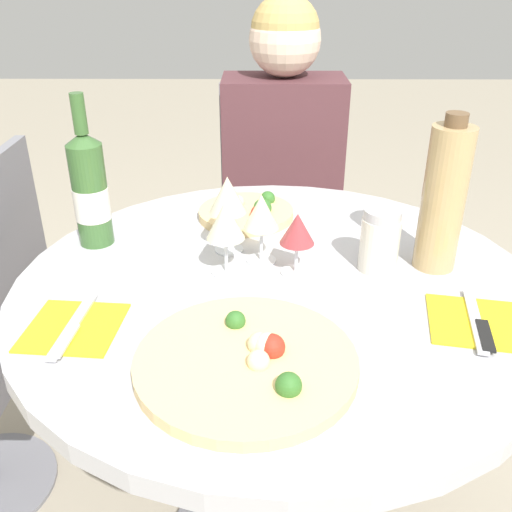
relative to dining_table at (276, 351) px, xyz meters
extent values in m
cylinder|color=slate|center=(0.00, 0.00, -0.22)|extent=(0.11, 0.11, 0.70)
cylinder|color=#B7B7BC|center=(0.00, 0.00, 0.15)|extent=(1.00, 1.00, 0.04)
cylinder|color=slate|center=(0.04, 0.79, -0.59)|extent=(0.37, 0.37, 0.01)
cylinder|color=slate|center=(0.04, 0.79, -0.37)|extent=(0.06, 0.06, 0.44)
cube|color=slate|center=(0.04, 0.79, -0.14)|extent=(0.41, 0.41, 0.03)
cube|color=slate|center=(0.04, 0.98, 0.11)|extent=(0.41, 0.02, 0.46)
cube|color=#512D33|center=(0.04, 0.62, -0.36)|extent=(0.31, 0.33, 0.47)
cube|color=#512D33|center=(0.04, 0.79, 0.14)|extent=(0.37, 0.21, 0.52)
sphere|color=beige|center=(0.04, 0.79, 0.50)|extent=(0.21, 0.21, 0.21)
sphere|color=tan|center=(0.04, 0.79, 0.53)|extent=(0.20, 0.20, 0.20)
cube|color=slate|center=(-0.60, 0.16, 0.11)|extent=(0.02, 0.41, 0.46)
cylinder|color=#E5C17F|center=(-0.05, -0.26, 0.18)|extent=(0.34, 0.34, 0.02)
sphere|color=beige|center=(-0.03, -0.24, 0.20)|extent=(0.04, 0.04, 0.04)
sphere|color=#336B28|center=(0.01, -0.33, 0.20)|extent=(0.04, 0.04, 0.04)
sphere|color=beige|center=(-0.03, -0.28, 0.20)|extent=(0.03, 0.03, 0.03)
sphere|color=#336B28|center=(-0.07, -0.18, 0.20)|extent=(0.03, 0.03, 0.03)
sphere|color=beige|center=(-0.02, -0.25, 0.20)|extent=(0.04, 0.04, 0.04)
sphere|color=#B22D1E|center=(-0.02, -0.25, 0.20)|extent=(0.04, 0.04, 0.04)
cylinder|color=#E5C17F|center=(-0.07, 0.29, 0.18)|extent=(0.22, 0.22, 0.02)
sphere|color=#336B28|center=(-0.03, 0.23, 0.20)|extent=(0.03, 0.03, 0.03)
sphere|color=#B22D1E|center=(-0.03, 0.26, 0.20)|extent=(0.03, 0.03, 0.03)
sphere|color=#336B28|center=(-0.03, 0.28, 0.20)|extent=(0.04, 0.04, 0.04)
sphere|color=beige|center=(-0.08, 0.32, 0.20)|extent=(0.03, 0.03, 0.03)
sphere|color=#336B28|center=(-0.01, 0.34, 0.20)|extent=(0.04, 0.04, 0.04)
sphere|color=#B22D1E|center=(-0.04, 0.25, 0.20)|extent=(0.04, 0.04, 0.04)
cylinder|color=#38602D|center=(-0.38, 0.16, 0.28)|extent=(0.07, 0.07, 0.22)
cone|color=#38602D|center=(-0.38, 0.16, 0.40)|extent=(0.07, 0.07, 0.03)
cylinder|color=#38602D|center=(-0.38, 0.16, 0.45)|extent=(0.03, 0.03, 0.08)
cylinder|color=silver|center=(-0.38, 0.16, 0.26)|extent=(0.07, 0.07, 0.07)
cylinder|color=tan|center=(0.31, 0.06, 0.31)|extent=(0.08, 0.08, 0.28)
cylinder|color=brown|center=(0.31, 0.06, 0.46)|extent=(0.04, 0.04, 0.02)
cylinder|color=silver|center=(0.20, 0.04, 0.22)|extent=(0.08, 0.08, 0.11)
cylinder|color=#B2B2B7|center=(0.20, 0.04, 0.29)|extent=(0.07, 0.07, 0.02)
cylinder|color=silver|center=(-0.10, 0.12, 0.17)|extent=(0.06, 0.06, 0.00)
cylinder|color=silver|center=(-0.10, 0.12, 0.22)|extent=(0.01, 0.01, 0.08)
cone|color=beige|center=(-0.10, 0.12, 0.29)|extent=(0.08, 0.08, 0.08)
cylinder|color=silver|center=(-0.03, 0.07, 0.17)|extent=(0.06, 0.06, 0.00)
cylinder|color=silver|center=(-0.03, 0.07, 0.21)|extent=(0.01, 0.01, 0.07)
cone|color=beige|center=(-0.03, 0.07, 0.28)|extent=(0.07, 0.07, 0.07)
cylinder|color=silver|center=(0.04, 0.03, 0.17)|extent=(0.06, 0.06, 0.00)
cylinder|color=silver|center=(0.04, 0.03, 0.20)|extent=(0.01, 0.01, 0.06)
cone|color=#9E383D|center=(0.04, 0.03, 0.26)|extent=(0.07, 0.07, 0.06)
cylinder|color=silver|center=(-0.10, 0.03, 0.17)|extent=(0.06, 0.06, 0.00)
cylinder|color=silver|center=(-0.10, 0.03, 0.21)|extent=(0.01, 0.01, 0.07)
cone|color=beige|center=(-0.10, 0.03, 0.28)|extent=(0.07, 0.07, 0.07)
cube|color=yellow|center=(-0.34, -0.16, 0.17)|extent=(0.16, 0.16, 0.00)
cube|color=silver|center=(-0.34, -0.16, 0.18)|extent=(0.03, 0.19, 0.00)
cube|color=silver|center=(-0.34, -0.21, 0.18)|extent=(0.03, 0.09, 0.00)
cube|color=yellow|center=(0.33, -0.14, 0.17)|extent=(0.18, 0.18, 0.00)
cube|color=silver|center=(0.33, -0.14, 0.18)|extent=(0.05, 0.19, 0.00)
cube|color=black|center=(0.33, -0.19, 0.18)|extent=(0.04, 0.09, 0.00)
camera|label=1|loc=(-0.03, -0.94, 0.72)|focal=40.00mm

